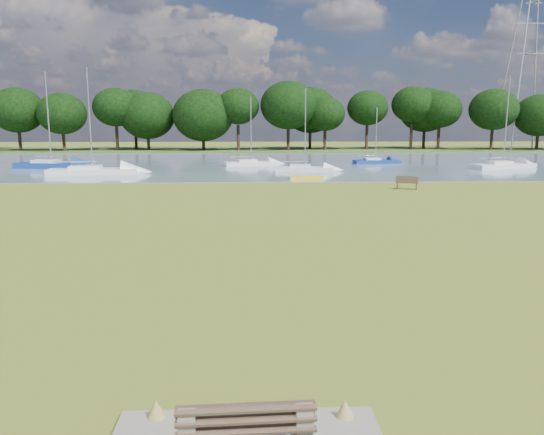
{
  "coord_description": "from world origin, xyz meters",
  "views": [
    {
      "loc": [
        0.12,
        -20.65,
        4.89
      ],
      "look_at": [
        0.78,
        -2.0,
        1.5
      ],
      "focal_mm": 35.0,
      "sensor_mm": 36.0,
      "label": 1
    }
  ],
  "objects_px": {
    "kayak": "(307,178)",
    "sailboat_4": "(92,169)",
    "sailboat_3": "(304,167)",
    "riverbank_bench": "(407,183)",
    "sailboat_0": "(251,162)",
    "sailboat_2": "(51,163)",
    "sailboat_6": "(375,160)",
    "pylon": "(533,21)",
    "sailboat_7": "(503,164)"
  },
  "relations": [
    {
      "from": "kayak",
      "to": "sailboat_4",
      "type": "distance_m",
      "value": 20.12
    },
    {
      "from": "kayak",
      "to": "sailboat_3",
      "type": "height_order",
      "value": "sailboat_3"
    },
    {
      "from": "riverbank_bench",
      "to": "sailboat_4",
      "type": "distance_m",
      "value": 28.61
    },
    {
      "from": "sailboat_0",
      "to": "sailboat_3",
      "type": "height_order",
      "value": "sailboat_3"
    },
    {
      "from": "riverbank_bench",
      "to": "sailboat_2",
      "type": "xyz_separation_m",
      "value": [
        -32.49,
        18.44,
        0.09
      ]
    },
    {
      "from": "sailboat_2",
      "to": "sailboat_3",
      "type": "xyz_separation_m",
      "value": [
        26.3,
        -4.43,
        -0.12
      ]
    },
    {
      "from": "sailboat_0",
      "to": "sailboat_6",
      "type": "height_order",
      "value": "sailboat_0"
    },
    {
      "from": "sailboat_0",
      "to": "sailboat_6",
      "type": "xyz_separation_m",
      "value": [
        14.44,
        2.5,
        -0.02
      ]
    },
    {
      "from": "kayak",
      "to": "pylon",
      "type": "xyz_separation_m",
      "value": [
        41.98,
        46.0,
        21.18
      ]
    },
    {
      "from": "sailboat_0",
      "to": "sailboat_4",
      "type": "distance_m",
      "value": 17.33
    },
    {
      "from": "sailboat_7",
      "to": "sailboat_6",
      "type": "bearing_deg",
      "value": 132.34
    },
    {
      "from": "kayak",
      "to": "sailboat_2",
      "type": "height_order",
      "value": "sailboat_2"
    },
    {
      "from": "sailboat_0",
      "to": "sailboat_2",
      "type": "distance_m",
      "value": 21.11
    },
    {
      "from": "sailboat_7",
      "to": "pylon",
      "type": "bearing_deg",
      "value": 43.22
    },
    {
      "from": "sailboat_3",
      "to": "riverbank_bench",
      "type": "bearing_deg",
      "value": -57.62
    },
    {
      "from": "kayak",
      "to": "sailboat_6",
      "type": "relative_size",
      "value": 0.44
    },
    {
      "from": "sailboat_4",
      "to": "sailboat_7",
      "type": "bearing_deg",
      "value": 0.24
    },
    {
      "from": "sailboat_3",
      "to": "sailboat_6",
      "type": "bearing_deg",
      "value": 53.75
    },
    {
      "from": "pylon",
      "to": "sailboat_7",
      "type": "xyz_separation_m",
      "value": [
        -20.52,
        -36.29,
        -20.84
      ]
    },
    {
      "from": "sailboat_2",
      "to": "sailboat_3",
      "type": "bearing_deg",
      "value": -4.11
    },
    {
      "from": "sailboat_6",
      "to": "sailboat_4",
      "type": "bearing_deg",
      "value": -167.99
    },
    {
      "from": "kayak",
      "to": "sailboat_0",
      "type": "xyz_separation_m",
      "value": [
        -4.82,
        14.15,
        0.28
      ]
    },
    {
      "from": "riverbank_bench",
      "to": "sailboat_7",
      "type": "distance_m",
      "value": 21.97
    },
    {
      "from": "riverbank_bench",
      "to": "pylon",
      "type": "bearing_deg",
      "value": 75.56
    },
    {
      "from": "riverbank_bench",
      "to": "sailboat_0",
      "type": "height_order",
      "value": "sailboat_0"
    },
    {
      "from": "kayak",
      "to": "sailboat_7",
      "type": "relative_size",
      "value": 0.3
    },
    {
      "from": "pylon",
      "to": "sailboat_0",
      "type": "height_order",
      "value": "pylon"
    },
    {
      "from": "sailboat_4",
      "to": "riverbank_bench",
      "type": "bearing_deg",
      "value": -30.11
    },
    {
      "from": "kayak",
      "to": "sailboat_6",
      "type": "xyz_separation_m",
      "value": [
        9.63,
        16.65,
        0.26
      ]
    },
    {
      "from": "sailboat_2",
      "to": "sailboat_7",
      "type": "xyz_separation_m",
      "value": [
        47.25,
        -2.17,
        -0.05
      ]
    },
    {
      "from": "sailboat_2",
      "to": "sailboat_3",
      "type": "distance_m",
      "value": 26.67
    },
    {
      "from": "sailboat_7",
      "to": "sailboat_0",
      "type": "bearing_deg",
      "value": 153.13
    },
    {
      "from": "pylon",
      "to": "sailboat_7",
      "type": "bearing_deg",
      "value": -119.49
    },
    {
      "from": "sailboat_3",
      "to": "sailboat_2",
      "type": "bearing_deg",
      "value": 178.98
    },
    {
      "from": "riverbank_bench",
      "to": "sailboat_7",
      "type": "bearing_deg",
      "value": 67.22
    },
    {
      "from": "riverbank_bench",
      "to": "sailboat_7",
      "type": "relative_size",
      "value": 0.17
    },
    {
      "from": "sailboat_2",
      "to": "sailboat_4",
      "type": "bearing_deg",
      "value": -42.27
    },
    {
      "from": "kayak",
      "to": "sailboat_4",
      "type": "height_order",
      "value": "sailboat_4"
    },
    {
      "from": "sailboat_4",
      "to": "sailboat_7",
      "type": "relative_size",
      "value": 1.02
    },
    {
      "from": "sailboat_4",
      "to": "sailboat_7",
      "type": "distance_m",
      "value": 41.23
    },
    {
      "from": "sailboat_2",
      "to": "sailboat_6",
      "type": "bearing_deg",
      "value": 13.12
    },
    {
      "from": "sailboat_3",
      "to": "pylon",
      "type": "bearing_deg",
      "value": 51.45
    },
    {
      "from": "sailboat_7",
      "to": "sailboat_3",
      "type": "bearing_deg",
      "value": 168.88
    },
    {
      "from": "pylon",
      "to": "sailboat_0",
      "type": "relative_size",
      "value": 4.55
    },
    {
      "from": "sailboat_4",
      "to": "kayak",
      "type": "bearing_deg",
      "value": -20.64
    },
    {
      "from": "kayak",
      "to": "pylon",
      "type": "distance_m",
      "value": 65.78
    },
    {
      "from": "pylon",
      "to": "sailboat_4",
      "type": "height_order",
      "value": "pylon"
    },
    {
      "from": "riverbank_bench",
      "to": "kayak",
      "type": "xyz_separation_m",
      "value": [
        -6.69,
        6.56,
        -0.3
      ]
    },
    {
      "from": "pylon",
      "to": "sailboat_3",
      "type": "height_order",
      "value": "pylon"
    },
    {
      "from": "pylon",
      "to": "sailboat_7",
      "type": "relative_size",
      "value": 3.61
    }
  ]
}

